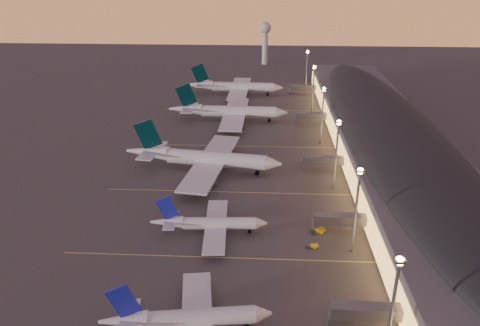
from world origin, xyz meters
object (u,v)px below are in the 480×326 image
Objects in this scene: baggage_tug_b at (347,315)px; baggage_tug_c at (313,246)px; airliner_narrow_south at (187,319)px; airliner_wide_mid at (228,112)px; baggage_tug_a at (252,312)px; baggage_tug_d at (319,231)px; airliner_narrow_north at (209,223)px; airliner_wide_near at (203,158)px; radar_tower at (265,36)px; airliner_wide_far at (234,87)px.

baggage_tug_c is at bearing 85.82° from baggage_tug_b.
airliner_wide_mid is at bearing 82.78° from airliner_narrow_south.
airliner_wide_mid reaches higher than baggage_tug_a.
baggage_tug_c is at bearing -135.02° from baggage_tug_d.
airliner_wide_mid is (-2.55, 107.46, 1.77)m from airliner_narrow_north.
baggage_tug_c is (33.10, -113.80, -4.57)m from airliner_wide_mid.
baggage_tug_b is at bearing -87.43° from baggage_tug_c.
airliner_narrow_south is 148.40m from airliner_wide_mid.
airliner_narrow_south is 36.71m from baggage_tug_b.
airliner_narrow_south is 1.08× the size of airliner_narrow_north.
baggage_tug_a is (21.71, -80.07, -4.56)m from airliner_wide_near.
baggage_tug_c is (38.32, -51.84, -4.69)m from airliner_wide_near.
airliner_wide_near reaches higher than airliner_wide_mid.
airliner_narrow_north is 31.33m from baggage_tug_c.
radar_tower is 288.43m from baggage_tug_b.
baggage_tug_a reaches higher than baggage_tug_d.
airliner_narrow_north is 8.04× the size of baggage_tug_a.
airliner_wide_near is 1.05× the size of airliner_wide_far.
airliner_wide_mid reaches higher than airliner_narrow_south.
radar_tower is at bearing 84.36° from airliner_wide_mid.
airliner_narrow_north is 46.20m from airliner_wide_near.
baggage_tug_c is at bearing -72.42° from airliner_wide_mid.
radar_tower is (15.25, 252.38, 18.63)m from airliner_narrow_north.
airliner_narrow_south is 0.61× the size of airliner_wide_near.
baggage_tug_a is 32.75m from baggage_tug_c.
airliner_narrow_south is 8.68× the size of baggage_tug_a.
radar_tower is 287.75m from baggage_tug_a.
airliner_narrow_south is at bearing -93.33° from airliner_narrow_north.
airliner_wide_near reaches higher than airliner_wide_far.
radar_tower is at bearing 79.27° from baggage_tug_b.
airliner_narrow_north is (0.17, 40.92, -0.26)m from airliner_narrow_south.
airliner_wide_far reaches higher than baggage_tug_a.
airliner_wide_mid is (-2.37, 148.38, 1.51)m from airliner_narrow_south.
baggage_tug_a is (16.84, -193.10, -4.34)m from airliner_wide_far.
baggage_tug_c is (15.30, -258.73, -21.43)m from radar_tower.
airliner_wide_far is 1.83× the size of radar_tower.
airliner_wide_near is 208.83m from radar_tower.
airliner_wide_mid is 118.61m from baggage_tug_c.
airliner_wide_mid is 13.97× the size of baggage_tug_d.
baggage_tug_a is (13.94, -34.57, -2.67)m from airliner_narrow_north.
airliner_wide_far reaches higher than airliner_narrow_south.
baggage_tug_b is (21.91, 0.05, -0.02)m from baggage_tug_a.
airliner_wide_near is at bearing 86.89° from airliner_narrow_south.
airliner_wide_near reaches higher than baggage_tug_d.
baggage_tug_a reaches higher than baggage_tug_b.
airliner_wide_near is at bearing 103.77° from baggage_tug_b.
airliner_narrow_south reaches higher than baggage_tug_c.
airliner_wide_far is 196.94m from baggage_tug_b.
radar_tower is 7.48× the size of baggage_tug_d.
radar_tower reaches higher than baggage_tug_b.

